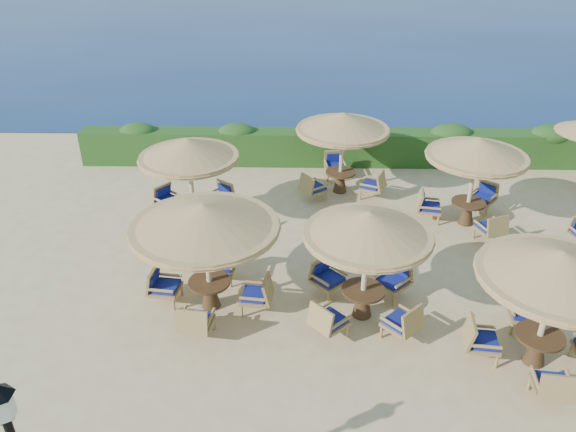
{
  "coord_description": "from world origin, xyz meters",
  "views": [
    {
      "loc": [
        -1.34,
        -11.41,
        8.1
      ],
      "look_at": [
        -1.58,
        0.88,
        1.3
      ],
      "focal_mm": 35.0,
      "sensor_mm": 36.0,
      "label": 1
    }
  ],
  "objects_px": {
    "cafe_set_0": "(205,234)",
    "cafe_set_5": "(475,163)",
    "cafe_set_4": "(342,135)",
    "cafe_set_3": "(190,167)",
    "cafe_set_1": "(367,247)",
    "cafe_set_2": "(554,287)"
  },
  "relations": [
    {
      "from": "cafe_set_1",
      "to": "cafe_set_3",
      "type": "distance_m",
      "value": 6.0
    },
    {
      "from": "cafe_set_2",
      "to": "cafe_set_5",
      "type": "xyz_separation_m",
      "value": [
        0.08,
        5.69,
        0.04
      ]
    },
    {
      "from": "cafe_set_1",
      "to": "cafe_set_3",
      "type": "xyz_separation_m",
      "value": [
        -4.45,
        4.02,
        0.0
      ]
    },
    {
      "from": "cafe_set_0",
      "to": "cafe_set_5",
      "type": "xyz_separation_m",
      "value": [
        6.86,
        4.01,
        -0.02
      ]
    },
    {
      "from": "cafe_set_3",
      "to": "cafe_set_4",
      "type": "distance_m",
      "value": 4.89
    },
    {
      "from": "cafe_set_4",
      "to": "cafe_set_3",
      "type": "bearing_deg",
      "value": -152.64
    },
    {
      "from": "cafe_set_4",
      "to": "cafe_set_5",
      "type": "bearing_deg",
      "value": -29.73
    },
    {
      "from": "cafe_set_2",
      "to": "cafe_set_3",
      "type": "relative_size",
      "value": 1.08
    },
    {
      "from": "cafe_set_1",
      "to": "cafe_set_3",
      "type": "relative_size",
      "value": 1.0
    },
    {
      "from": "cafe_set_1",
      "to": "cafe_set_3",
      "type": "bearing_deg",
      "value": 137.88
    },
    {
      "from": "cafe_set_2",
      "to": "cafe_set_4",
      "type": "xyz_separation_m",
      "value": [
        -3.45,
        7.7,
        0.06
      ]
    },
    {
      "from": "cafe_set_0",
      "to": "cafe_set_2",
      "type": "relative_size",
      "value": 1.09
    },
    {
      "from": "cafe_set_5",
      "to": "cafe_set_1",
      "type": "bearing_deg",
      "value": -128.78
    },
    {
      "from": "cafe_set_3",
      "to": "cafe_set_0",
      "type": "bearing_deg",
      "value": -75.12
    },
    {
      "from": "cafe_set_0",
      "to": "cafe_set_2",
      "type": "height_order",
      "value": "same"
    },
    {
      "from": "cafe_set_0",
      "to": "cafe_set_4",
      "type": "xyz_separation_m",
      "value": [
        3.33,
        6.02,
        0.0
      ]
    },
    {
      "from": "cafe_set_1",
      "to": "cafe_set_2",
      "type": "height_order",
      "value": "same"
    },
    {
      "from": "cafe_set_0",
      "to": "cafe_set_5",
      "type": "height_order",
      "value": "same"
    },
    {
      "from": "cafe_set_1",
      "to": "cafe_set_5",
      "type": "xyz_separation_m",
      "value": [
        3.42,
        4.25,
        0.1
      ]
    },
    {
      "from": "cafe_set_2",
      "to": "cafe_set_3",
      "type": "height_order",
      "value": "same"
    },
    {
      "from": "cafe_set_4",
      "to": "cafe_set_5",
      "type": "distance_m",
      "value": 4.07
    },
    {
      "from": "cafe_set_0",
      "to": "cafe_set_1",
      "type": "relative_size",
      "value": 1.18
    }
  ]
}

